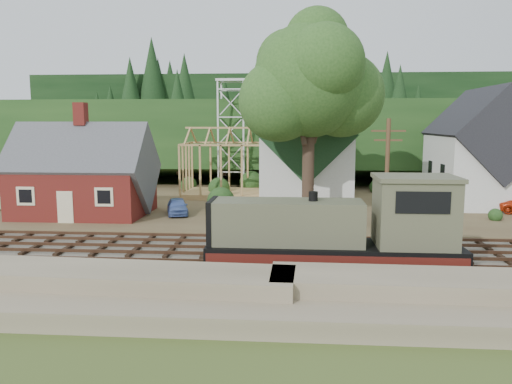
# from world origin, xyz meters

# --- Properties ---
(ground) EXTENTS (140.00, 140.00, 0.00)m
(ground) POSITION_xyz_m (0.00, 0.00, 0.00)
(ground) COLOR #384C1E
(ground) RESTS_ON ground
(embankment) EXTENTS (64.00, 5.00, 1.60)m
(embankment) POSITION_xyz_m (0.00, -8.50, 0.00)
(embankment) COLOR #7F7259
(embankment) RESTS_ON ground
(railroad_bed) EXTENTS (64.00, 11.00, 0.16)m
(railroad_bed) POSITION_xyz_m (0.00, 0.00, 0.08)
(railroad_bed) COLOR #726B5B
(railroad_bed) RESTS_ON ground
(village_flat) EXTENTS (64.00, 26.00, 0.30)m
(village_flat) POSITION_xyz_m (0.00, 18.00, 0.15)
(village_flat) COLOR brown
(village_flat) RESTS_ON ground
(hillside) EXTENTS (70.00, 28.96, 12.74)m
(hillside) POSITION_xyz_m (0.00, 42.00, 0.00)
(hillside) COLOR #1E3F19
(hillside) RESTS_ON ground
(ridge) EXTENTS (80.00, 20.00, 12.00)m
(ridge) POSITION_xyz_m (0.00, 58.00, 0.00)
(ridge) COLOR black
(ridge) RESTS_ON ground
(depot) EXTENTS (10.80, 7.41, 9.00)m
(depot) POSITION_xyz_m (-16.00, 11.00, 3.21)
(depot) COLOR maroon
(depot) RESTS_ON village_flat
(church) EXTENTS (8.40, 15.17, 13.00)m
(church) POSITION_xyz_m (2.00, 19.68, 5.18)
(church) COLOR silver
(church) RESTS_ON village_flat
(farmhouse) EXTENTS (8.40, 10.80, 10.60)m
(farmhouse) POSITION_xyz_m (18.00, 19.00, 4.87)
(farmhouse) COLOR silver
(farmhouse) RESTS_ON village_flat
(timber_frame) EXTENTS (8.20, 6.20, 6.99)m
(timber_frame) POSITION_xyz_m (-6.00, 22.00, 3.27)
(timber_frame) COLOR tan
(timber_frame) RESTS_ON village_flat
(lattice_tower) EXTENTS (3.20, 3.20, 12.12)m
(lattice_tower) POSITION_xyz_m (-6.00, 28.00, 10.03)
(lattice_tower) COLOR silver
(lattice_tower) RESTS_ON village_flat
(big_tree) EXTENTS (10.90, 8.40, 14.70)m
(big_tree) POSITION_xyz_m (2.17, 10.08, 10.22)
(big_tree) COLOR #38281E
(big_tree) RESTS_ON village_flat
(telegraph_pole_near) EXTENTS (2.20, 0.28, 8.00)m
(telegraph_pole_near) POSITION_xyz_m (7.00, 5.20, 4.25)
(telegraph_pole_near) COLOR #4C331E
(telegraph_pole_near) RESTS_ON ground
(locomotive) EXTENTS (12.53, 3.13, 5.00)m
(locomotive) POSITION_xyz_m (3.43, -3.00, 2.20)
(locomotive) COLOR black
(locomotive) RESTS_ON railroad_bed
(car_blue) EXTENTS (2.62, 4.22, 1.34)m
(car_blue) POSITION_xyz_m (-8.51, 11.60, 0.97)
(car_blue) COLOR #5C7BC5
(car_blue) RESTS_ON village_flat
(car_green) EXTENTS (3.46, 1.41, 1.12)m
(car_green) POSITION_xyz_m (-23.55, 12.48, 0.86)
(car_green) COLOR #8BAC77
(car_green) RESTS_ON village_flat
(patio_set) EXTENTS (2.10, 2.10, 2.34)m
(patio_set) POSITION_xyz_m (-18.93, 9.08, 2.29)
(patio_set) COLOR silver
(patio_set) RESTS_ON village_flat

